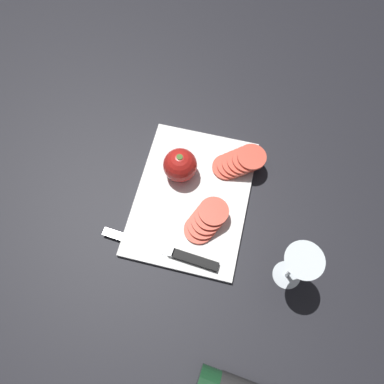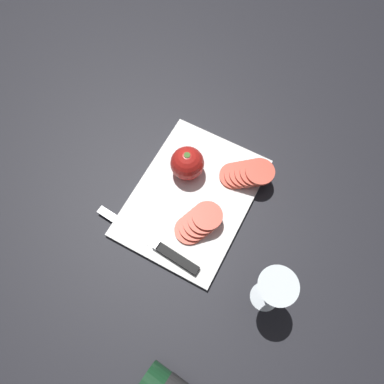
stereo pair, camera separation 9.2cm
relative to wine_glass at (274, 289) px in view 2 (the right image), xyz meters
The scene contains 7 objects.
ground_plane 0.33m from the wine_glass, 63.29° to the left, with size 3.00×3.00×0.00m, color black.
cutting_board 0.32m from the wine_glass, 62.31° to the left, with size 0.38×0.28×0.01m.
wine_glass is the anchor object (origin of this frame).
whole_tomato 0.37m from the wine_glass, 57.42° to the left, with size 0.09×0.09×0.09m.
knife 0.26m from the wine_glass, 94.12° to the left, with size 0.04×0.29×0.01m.
tomato_slice_stack_near 0.24m from the wine_glass, 70.08° to the left, with size 0.12×0.10×0.04m.
tomato_slice_stack_far 0.31m from the wine_glass, 33.60° to the left, with size 0.10×0.13×0.05m.
Camera 2 is at (-0.32, -0.18, 0.89)m, focal length 35.00 mm.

